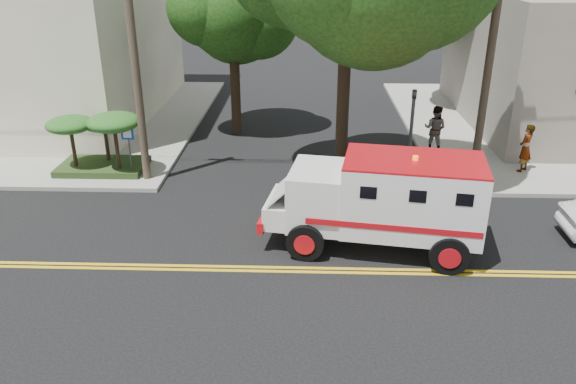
{
  "coord_description": "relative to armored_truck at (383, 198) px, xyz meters",
  "views": [
    {
      "loc": [
        0.22,
        -12.92,
        7.91
      ],
      "look_at": [
        -0.27,
        1.55,
        1.6
      ],
      "focal_mm": 35.0,
      "sensor_mm": 36.0,
      "label": 1
    }
  ],
  "objects": [
    {
      "name": "accessibility_sign",
      "position": [
        -8.57,
        4.83,
        -0.19
      ],
      "size": [
        0.45,
        0.1,
        2.02
      ],
      "color": "#3F3F42",
      "rests_on": "ground"
    },
    {
      "name": "traffic_signal",
      "position": [
        1.43,
        4.26,
        0.67
      ],
      "size": [
        0.15,
        0.18,
        3.6
      ],
      "color": "#3F3F42",
      "rests_on": "ground"
    },
    {
      "name": "sidewalk_nw",
      "position": [
        -15.87,
        12.16,
        -1.48
      ],
      "size": [
        17.0,
        17.0,
        0.15
      ],
      "primitive_type": "cube",
      "color": "gray",
      "rests_on": "ground"
    },
    {
      "name": "palm_planter",
      "position": [
        -9.81,
        5.29,
        0.09
      ],
      "size": [
        3.52,
        2.63,
        2.36
      ],
      "color": "#1E3314",
      "rests_on": "sidewalk_nw"
    },
    {
      "name": "ground",
      "position": [
        -2.37,
        -1.34,
        -1.56
      ],
      "size": [
        100.0,
        100.0,
        0.0
      ],
      "primitive_type": "plane",
      "color": "black",
      "rests_on": "ground"
    },
    {
      "name": "tree_left",
      "position": [
        -5.05,
        10.45,
        4.17
      ],
      "size": [
        4.48,
        4.2,
        7.7
      ],
      "color": "black",
      "rests_on": "ground"
    },
    {
      "name": "utility_pole_left",
      "position": [
        -7.97,
        4.66,
        2.94
      ],
      "size": [
        0.28,
        0.28,
        9.0
      ],
      "primitive_type": "cylinder",
      "color": "#382D23",
      "rests_on": "ground"
    },
    {
      "name": "utility_pole_right",
      "position": [
        3.93,
        4.86,
        2.94
      ],
      "size": [
        0.28,
        0.28,
        9.0
      ],
      "primitive_type": "cylinder",
      "color": "#382D23",
      "rests_on": "ground"
    },
    {
      "name": "pedestrian_a",
      "position": [
        6.04,
        5.85,
        -0.49
      ],
      "size": [
        0.78,
        0.78,
        1.82
      ],
      "primitive_type": "imported",
      "rotation": [
        0.0,
        0.0,
        3.91
      ],
      "color": "gray",
      "rests_on": "sidewalk_ne"
    },
    {
      "name": "pedestrian_b",
      "position": [
        3.13,
        8.06,
        -0.45
      ],
      "size": [
        1.16,
        1.08,
        1.91
      ],
      "primitive_type": "imported",
      "rotation": [
        0.0,
        0.0,
        2.65
      ],
      "color": "gray",
      "rests_on": "sidewalk_ne"
    },
    {
      "name": "armored_truck",
      "position": [
        0.0,
        0.0,
        0.0
      ],
      "size": [
        6.27,
        3.17,
        2.73
      ],
      "rotation": [
        0.0,
        0.0,
        -0.16
      ],
      "color": "silver",
      "rests_on": "ground"
    }
  ]
}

